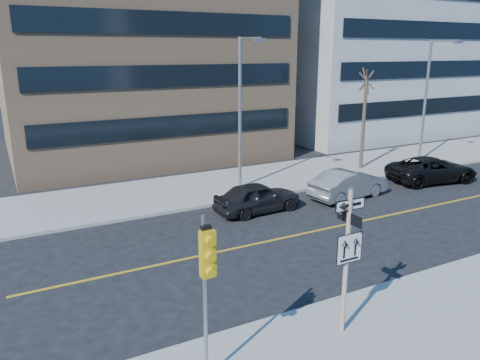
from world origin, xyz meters
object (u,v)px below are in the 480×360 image
parked_car_c (432,169)px  streetlight_a (242,104)px  street_tree_west (366,83)px  streetlight_b (429,93)px  traffic_signal (207,267)px  sign_pole (347,253)px  parked_car_b (349,184)px  parked_car_a (258,197)px

parked_car_c → streetlight_a: 12.02m
parked_car_c → street_tree_west: street_tree_west is taller
streetlight_b → traffic_signal: bearing=-148.6°
sign_pole → streetlight_a: size_ratio=0.51×
traffic_signal → streetlight_b: streetlight_b is taller
parked_car_b → street_tree_west: street_tree_west is taller
streetlight_b → streetlight_a: bearing=180.0°
sign_pole → parked_car_c: bearing=33.3°
traffic_signal → streetlight_a: size_ratio=0.50×
parked_car_a → parked_car_c: 11.73m
traffic_signal → parked_car_c: bearing=27.7°
parked_car_c → parked_car_b: bearing=101.2°
streetlight_a → street_tree_west: size_ratio=1.26×
sign_pole → parked_car_c: size_ratio=0.76×
parked_car_c → streetlight_a: size_ratio=0.66×
sign_pole → parked_car_a: (3.02, 9.85, -1.71)m
parked_car_b → parked_car_c: (6.44, 0.18, -0.01)m
parked_car_b → street_tree_west: 7.95m
traffic_signal → streetlight_b: size_ratio=0.50×
streetlight_a → traffic_signal: bearing=-120.8°
sign_pole → traffic_signal: sign_pole is taller
streetlight_a → parked_car_a: bearing=-106.0°
parked_car_a → parked_car_b: parked_car_b is taller
streetlight_b → parked_car_c: bearing=-132.3°
street_tree_west → streetlight_b: bearing=-6.2°
streetlight_a → sign_pole: bearing=-106.8°
streetlight_b → street_tree_west: bearing=173.8°
street_tree_west → parked_car_b: bearing=-137.5°
traffic_signal → streetlight_b: bearing=31.4°
sign_pole → streetlight_b: streetlight_b is taller
sign_pole → streetlight_b: 22.48m
parked_car_b → streetlight_a: streetlight_a is taller
parked_car_a → traffic_signal: bearing=141.6°
sign_pole → streetlight_a: streetlight_a is taller
streetlight_b → parked_car_b: bearing=-158.8°
sign_pole → parked_car_c: (14.75, 9.69, -1.70)m
sign_pole → traffic_signal: 4.05m
parked_car_b → streetlight_b: size_ratio=0.57×
sign_pole → traffic_signal: bearing=-177.9°
parked_car_a → parked_car_b: size_ratio=0.94×
traffic_signal → parked_car_c: size_ratio=0.75×
parked_car_a → parked_car_c: parked_car_c is taller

